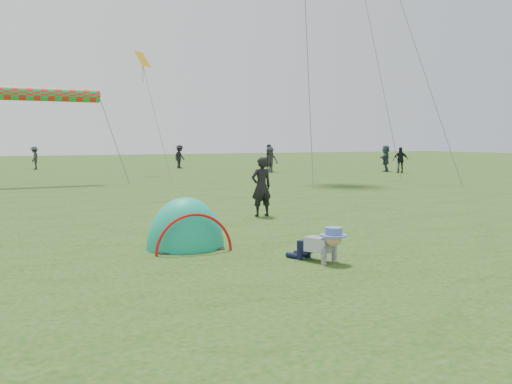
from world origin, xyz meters
name	(u,v)px	position (x,y,z in m)	size (l,w,h in m)	color
ground	(293,266)	(0.00, 0.00, 0.00)	(140.00, 140.00, 0.00)	#154509
crawling_toddler	(322,243)	(0.61, 0.07, 0.32)	(0.58, 0.83, 0.64)	black
popup_tent	(186,248)	(-1.04, 2.33, 0.00)	(1.53, 1.26, 1.98)	#089890
standing_adult	(261,187)	(2.38, 5.71, 0.81)	(0.59, 0.39, 1.62)	black
crowd_person_3	(180,157)	(9.15, 31.67, 0.84)	(1.09, 0.62, 1.68)	black
crowd_person_5	(386,158)	(19.67, 21.33, 0.86)	(1.59, 0.51, 1.71)	#30414A
crowd_person_6	(269,158)	(13.10, 25.15, 0.88)	(0.64, 0.42, 1.77)	black
crowd_person_9	(35,158)	(-0.50, 34.59, 0.80)	(1.04, 0.60, 1.61)	#2F2E36
crowd_person_14	(401,160)	(19.49, 19.68, 0.81)	(0.95, 0.39, 1.61)	black
crowd_person_15	(270,159)	(12.50, 23.95, 0.82)	(1.05, 0.61, 1.63)	#25262C
rainbow_tube_kite	(25,94)	(-2.27, 19.82, 4.15)	(0.64, 0.64, 6.53)	red
diamond_kite_2	(143,59)	(4.87, 25.86, 6.87)	(1.09, 1.09, 0.00)	gold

